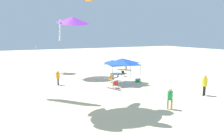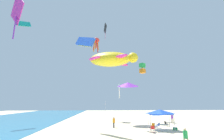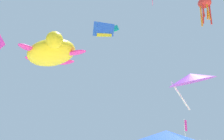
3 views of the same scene
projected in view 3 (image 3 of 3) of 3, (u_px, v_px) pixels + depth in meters
The scene contains 7 objects.
canopy_tent at pixel (167, 137), 13.94m from camera, with size 3.43×3.73×2.83m.
banner_flag at pixel (186, 135), 24.73m from camera, with size 0.36×0.06×4.08m.
kite_delta_purple at pixel (191, 78), 21.01m from camera, with size 4.63×4.57×3.42m.
kite_parafoil_teal at pixel (109, 31), 45.84m from camera, with size 3.15×2.26×2.20m.
kite_turtle_yellow at pixel (52, 53), 19.65m from camera, with size 5.37×6.05×2.49m.
kite_octopus_red at pixel (205, 4), 35.02m from camera, with size 1.87×1.87×4.15m.
kite_parafoil_blue at pixel (105, 30), 27.40m from camera, with size 3.98×3.85×3.13m.
Camera 3 is at (-11.70, -9.35, 2.69)m, focal length 39.28 mm.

